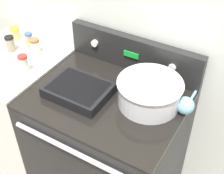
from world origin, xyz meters
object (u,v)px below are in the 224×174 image
Objects in this scene: mixing_bowl at (149,91)px; spice_jar_red_cap at (24,63)px; spice_jar_yellow_cap at (15,33)px; spice_jar_blue_cap at (29,40)px; ladle at (186,105)px; spice_jar_brown_cap at (35,46)px; casserole_dish at (79,90)px; spice_jar_black_cap at (10,44)px.

spice_jar_red_cap is at bearing -170.12° from mixing_bowl.
spice_jar_blue_cap is at bearing -10.41° from spice_jar_yellow_cap.
ladle is at bearing 10.23° from spice_jar_red_cap.
casserole_dish is at bearing -21.75° from spice_jar_brown_cap.
spice_jar_brown_cap is 0.15m from spice_jar_black_cap.
spice_jar_brown_cap is 0.23m from spice_jar_yellow_cap.
spice_jar_blue_cap is (-0.08, 0.03, 0.00)m from spice_jar_brown_cap.
spice_jar_yellow_cap reaches higher than ladle.
mixing_bowl is 0.92m from spice_jar_black_cap.
spice_jar_red_cap reaches higher than ladle.
spice_jar_yellow_cap is at bearing 160.40° from casserole_dish.
spice_jar_red_cap is (-0.70, -0.12, -0.01)m from mixing_bowl.
spice_jar_blue_cap reaches higher than spice_jar_yellow_cap.
casserole_dish is 0.59m from spice_jar_black_cap.
mixing_bowl is 3.27× the size of spice_jar_black_cap.
spice_jar_black_cap is (-0.58, 0.11, 0.03)m from casserole_dish.
ladle is 1.17m from spice_jar_yellow_cap.
mixing_bowl reaches higher than spice_jar_yellow_cap.
mixing_bowl is at bearing 0.47° from spice_jar_black_cap.
mixing_bowl is 1.02× the size of casserole_dish.
spice_jar_red_cap reaches higher than spice_jar_yellow_cap.
spice_jar_yellow_cap is at bearing 164.89° from spice_jar_brown_cap.
spice_jar_red_cap is 1.04× the size of spice_jar_black_cap.
spice_jar_red_cap is 1.21× the size of spice_jar_yellow_cap.
ladle is 3.42× the size of spice_jar_yellow_cap.
ladle is (0.18, 0.04, -0.03)m from mixing_bowl.
spice_jar_red_cap is at bearing -54.34° from spice_jar_blue_cap.
spice_jar_black_cap is 1.17× the size of spice_jar_yellow_cap.
casserole_dish is 3.26× the size of spice_jar_blue_cap.
spice_jar_blue_cap reaches higher than spice_jar_brown_cap.
spice_jar_brown_cap reaches higher than ladle.
spice_jar_black_cap is (-1.10, -0.04, 0.02)m from ladle.
spice_jar_red_cap reaches higher than casserole_dish.
spice_jar_black_cap is at bearing -156.63° from spice_jar_brown_cap.
spice_jar_brown_cap is at bearing 112.85° from spice_jar_red_cap.
mixing_bowl is at bearing -6.45° from spice_jar_yellow_cap.
casserole_dish is 0.37m from spice_jar_red_cap.
spice_jar_brown_cap is at bearing -15.11° from spice_jar_yellow_cap.
spice_jar_yellow_cap is at bearing 176.28° from ladle.
mixing_bowl is at bearing -3.95° from spice_jar_brown_cap.
casserole_dish is 3.20× the size of spice_jar_black_cap.
spice_jar_red_cap is at bearing -67.15° from spice_jar_brown_cap.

